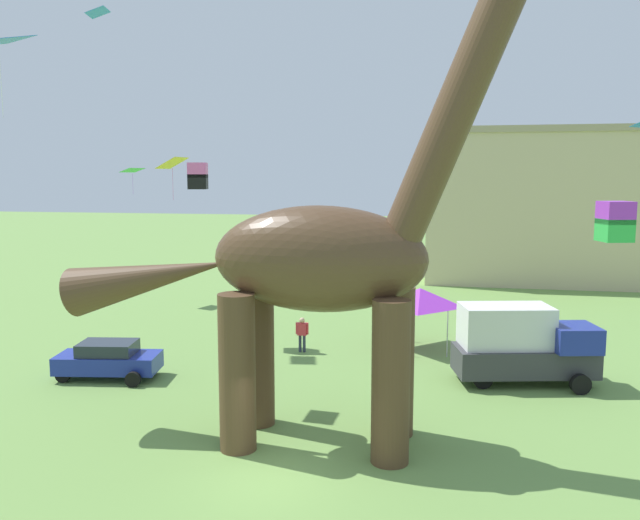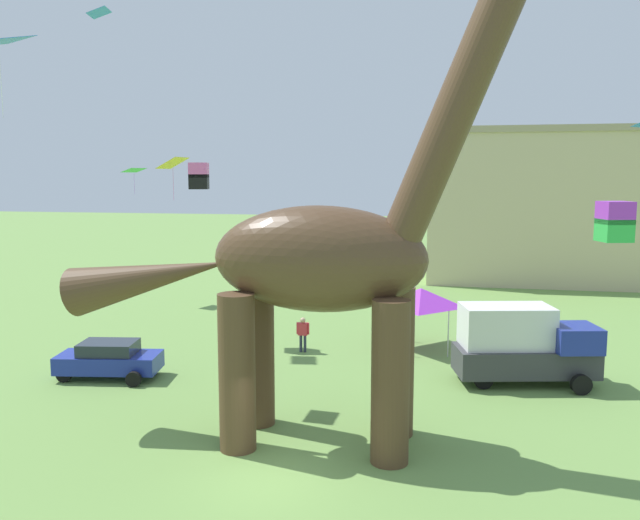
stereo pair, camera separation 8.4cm
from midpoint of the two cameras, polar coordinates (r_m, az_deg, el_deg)
The scene contains 12 objects.
ground_plane at distance 19.22m, azimuth -3.98°, elevation -18.70°, with size 240.00×240.00×0.00m, color #6B9347.
dinosaur_sculpture at distance 20.12m, azimuth -0.18°, elevation 0.10°, with size 15.60×3.30×16.30m.
parked_sedan_left at distance 28.99m, azimuth -17.90°, elevation -8.25°, with size 4.43×2.42×1.55m.
parked_box_truck at distance 27.99m, azimuth 17.41°, elevation -7.01°, with size 5.92×3.28×3.20m.
person_vendor_side at distance 31.48m, azimuth -1.43°, elevation -6.25°, with size 0.63×0.28×1.69m.
festival_canopy_tent at distance 32.22m, azimuth 8.91°, elevation -3.25°, with size 3.15×3.15×3.00m.
kite_mid_right at distance 17.02m, azimuth 24.51°, elevation 3.08°, with size 0.82×0.82×0.96m.
kite_far_right at distance 25.32m, azimuth -12.67°, elevation 8.26°, with size 0.87×1.24×1.61m.
kite_trailing at distance 33.77m, azimuth -10.49°, elevation 7.25°, with size 1.13×1.13×1.33m.
kite_far_left at distance 36.86m, azimuth -18.70°, elevation 19.83°, with size 1.24×1.53×0.37m.
kite_mid_center at distance 45.56m, azimuth -15.93°, elevation 7.55°, with size 1.46×1.69×1.77m.
background_building_block at distance 57.48m, azimuth 18.40°, elevation 4.65°, with size 17.68×13.74×12.11m.
Camera 2 is at (4.71, -16.61, 8.45)m, focal length 36.56 mm.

